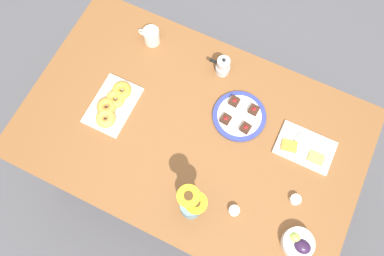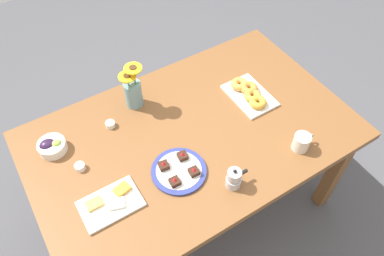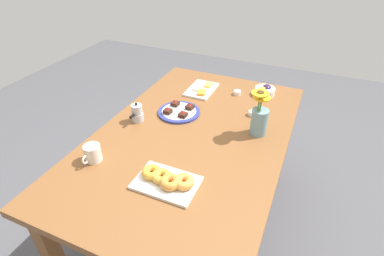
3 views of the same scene
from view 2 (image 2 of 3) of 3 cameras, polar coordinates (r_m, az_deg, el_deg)
ground_plane at (r=2.48m, az=0.00°, el=-11.41°), size 6.00×6.00×0.00m
dining_table at (r=1.93m, az=0.00°, el=-2.35°), size 1.60×1.00×0.74m
coffee_mug at (r=1.84m, az=16.37°, el=-2.05°), size 0.12×0.08×0.09m
grape_bowl at (r=1.89m, az=-20.60°, el=-2.60°), size 0.13×0.13×0.07m
cheese_platter at (r=1.67m, az=-12.27°, el=-11.07°), size 0.26×0.17×0.03m
croissant_platter at (r=2.03m, az=8.74°, el=5.24°), size 0.19×0.28×0.05m
jam_cup_honey at (r=1.92m, az=-12.35°, el=0.57°), size 0.05×0.05×0.03m
jam_cup_berry at (r=1.80m, az=-16.71°, el=-5.66°), size 0.05×0.05×0.03m
dessert_plate at (r=1.72m, az=-2.01°, el=-6.51°), size 0.25×0.25×0.05m
flower_vase at (r=1.94m, az=-8.98°, el=5.48°), size 0.12×0.10×0.26m
moka_pot at (r=1.66m, az=6.41°, el=-7.69°), size 0.11×0.07×0.12m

